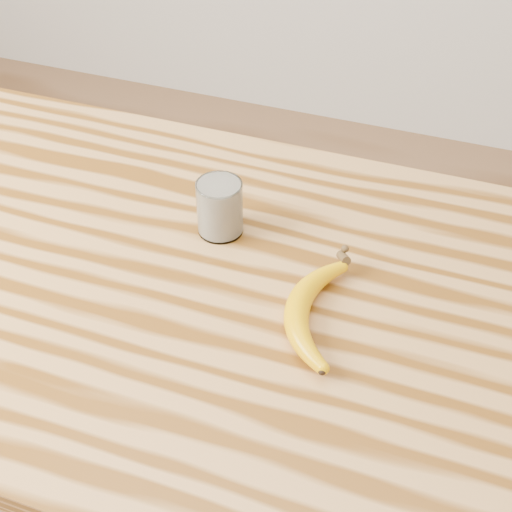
% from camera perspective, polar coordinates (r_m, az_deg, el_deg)
% --- Properties ---
extents(table, '(1.20, 0.80, 0.90)m').
position_cam_1_polar(table, '(1.20, -9.36, -5.09)').
color(table, '#B68045').
rests_on(table, ground).
extents(smoothie_glass, '(0.07, 0.07, 0.09)m').
position_cam_1_polar(smoothie_glass, '(1.13, -2.91, 3.92)').
color(smoothie_glass, white).
rests_on(smoothie_glass, table).
extents(banana, '(0.14, 0.31, 0.04)m').
position_cam_1_polar(banana, '(1.00, 3.28, -4.20)').
color(banana, '#E6A300').
rests_on(banana, table).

